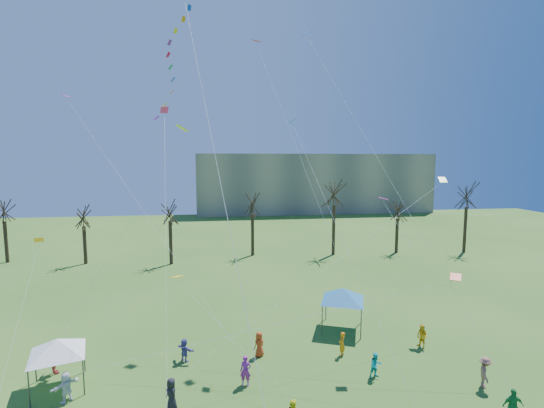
{
  "coord_description": "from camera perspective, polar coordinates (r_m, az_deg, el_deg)",
  "views": [
    {
      "loc": [
        -2.56,
        -15.05,
        13.32
      ],
      "look_at": [
        0.23,
        5.0,
        11.0
      ],
      "focal_mm": 25.0,
      "sensor_mm": 36.0,
      "label": 1
    }
  ],
  "objects": [
    {
      "name": "canopy_tent_white",
      "position": [
        26.6,
        -29.63,
        -18.15
      ],
      "size": [
        3.88,
        3.88,
        3.05
      ],
      "color": "#3F3F44",
      "rests_on": "ground"
    },
    {
      "name": "distant_building",
      "position": [
        100.28,
        6.28,
        3.18
      ],
      "size": [
        60.0,
        14.0,
        15.0
      ],
      "primitive_type": "cube",
      "color": "gray",
      "rests_on": "ground"
    },
    {
      "name": "festival_crowd",
      "position": [
        23.9,
        -0.27,
        -24.9
      ],
      "size": [
        26.84,
        10.62,
        1.85
      ],
      "color": "red",
      "rests_on": "ground"
    },
    {
      "name": "big_box_kite",
      "position": [
        21.04,
        -13.63,
        21.26
      ],
      "size": [
        3.01,
        6.17,
        23.4
      ],
      "color": "red",
      "rests_on": "ground"
    },
    {
      "name": "bare_tree_row",
      "position": [
        52.1,
        1.7,
        -0.61
      ],
      "size": [
        68.51,
        8.67,
        11.13
      ],
      "color": "black",
      "rests_on": "ground"
    },
    {
      "name": "small_kites_aloft",
      "position": [
        26.45,
        -1.11,
        6.62
      ],
      "size": [
        30.82,
        16.78,
        33.83
      ],
      "color": "#FE9B0D",
      "rests_on": "ground"
    },
    {
      "name": "canopy_tent_blue",
      "position": [
        31.15,
        10.63,
        -13.24
      ],
      "size": [
        4.15,
        4.15,
        3.35
      ],
      "color": "#3F3F44",
      "rests_on": "ground"
    }
  ]
}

